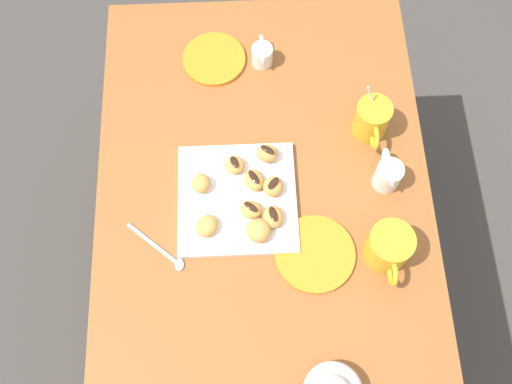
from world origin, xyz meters
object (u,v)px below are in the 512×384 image
Objects in this scene: pastry_plate_square at (237,199)px; beignet_7 at (258,230)px; beignet_2 at (251,210)px; beignet_8 at (273,217)px; chocolate_sauce_pitcher at (262,54)px; beignet_1 at (207,226)px; beignet_4 at (267,153)px; beignet_5 at (201,183)px; coffee_mug_mustard_left at (372,119)px; dining_table at (263,211)px; cream_pitcher_white at (388,174)px; beignet_6 at (273,188)px; saucer_orange_right at (214,59)px; beignet_0 at (235,165)px; saucer_orange_left at (315,254)px; coffee_mug_mustard_right at (389,247)px; beignet_3 at (254,180)px.

beignet_7 reaches higher than pastry_plate_square.
beignet_2 is 0.05m from beignet_8.
chocolate_sauce_pitcher is 1.71× the size of beignet_1.
pastry_plate_square is 0.12m from beignet_4.
beignet_5 reaches higher than pastry_plate_square.
dining_table is at bearing -59.52° from coffee_mug_mustard_left.
cream_pitcher_white reaches higher than beignet_5.
beignet_6 is at bearing 83.37° from beignet_5.
saucer_orange_right is at bearing 177.32° from beignet_1.
beignet_7 is at bearing -3.69° from chocolate_sauce_pitcher.
beignet_0 is 0.09m from beignet_5.
beignet_6 reaches higher than beignet_8.
beignet_2 reaches higher than beignet_0.
saucer_orange_left is 0.27m from beignet_0.
chocolate_sauce_pitcher reaches higher than saucer_orange_left.
chocolate_sauce_pitcher is 0.52× the size of saucer_orange_left.
pastry_plate_square is 0.09m from beignet_6.
chocolate_sauce_pitcher is 0.12m from saucer_orange_right.
cream_pitcher_white is at bearing 111.82° from beignet_7.
cream_pitcher_white is 2.11× the size of beignet_2.
saucer_orange_left is at bearing -26.72° from coffee_mug_mustard_left.
beignet_4 is (-0.24, -0.24, -0.02)m from coffee_mug_mustard_right.
beignet_1 is at bearing -84.25° from beignet_8.
saucer_orange_right is at bearing -160.89° from beignet_6.
beignet_4 is at bearing -158.40° from saucer_orange_left.
beignet_5 is at bearing -5.31° from saucer_orange_right.
coffee_mug_mustard_right is 0.38m from beignet_0.
chocolate_sauce_pitcher reaches higher than beignet_3.
cream_pitcher_white is 2.17× the size of beignet_6.
beignet_1 is at bearing -105.74° from saucer_orange_left.
beignet_4 is at bearing -134.17° from coffee_mug_mustard_right.
pastry_plate_square is 5.47× the size of beignet_6.
dining_table is 0.32m from cream_pitcher_white.
beignet_3 is at bearing 13.93° from saucer_orange_right.
beignet_1 is at bearing -44.29° from pastry_plate_square.
beignet_0 reaches higher than beignet_3.
saucer_orange_left is at bearing 10.25° from chocolate_sauce_pitcher.
beignet_4 is 1.11× the size of beignet_5.
beignet_7 is (0.46, -0.03, 0.00)m from chocolate_sauce_pitcher.
beignet_8 is at bearing 0.52° from chocolate_sauce_pitcher.
beignet_0 is 0.91× the size of beignet_2.
beignet_0 is 0.17m from beignet_7.
beignet_1 is 0.98× the size of beignet_7.
coffee_mug_mustard_right is at bearing 45.83° from beignet_4.
beignet_5 reaches higher than beignet_3.
beignet_6 is 0.96× the size of beignet_8.
coffee_mug_mustard_right is 2.47× the size of beignet_7.
cream_pitcher_white is at bearing 172.67° from coffee_mug_mustard_right.
beignet_2 is at bearing 10.40° from saucer_orange_right.
saucer_orange_right is at bearing -173.03° from pastry_plate_square.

